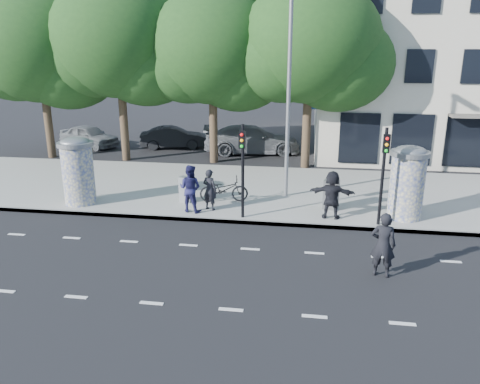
% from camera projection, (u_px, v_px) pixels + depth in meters
% --- Properties ---
extents(ground, '(120.00, 120.00, 0.00)m').
position_uv_depth(ground, '(244.00, 269.00, 13.38)').
color(ground, black).
rests_on(ground, ground).
extents(sidewalk, '(40.00, 8.00, 0.15)m').
position_uv_depth(sidewalk, '(268.00, 191.00, 20.44)').
color(sidewalk, gray).
rests_on(sidewalk, ground).
extents(curb, '(40.00, 0.10, 0.16)m').
position_uv_depth(curb, '(258.00, 223.00, 16.71)').
color(curb, slate).
rests_on(curb, ground).
extents(lane_dash_near, '(32.00, 0.12, 0.01)m').
position_uv_depth(lane_dash_near, '(231.00, 310.00, 11.30)').
color(lane_dash_near, silver).
rests_on(lane_dash_near, ground).
extents(lane_dash_far, '(32.00, 0.12, 0.01)m').
position_uv_depth(lane_dash_far, '(250.00, 249.00, 14.70)').
color(lane_dash_far, silver).
rests_on(lane_dash_far, ground).
extents(ad_column_left, '(1.36, 1.36, 2.65)m').
position_uv_depth(ad_column_left, '(78.00, 169.00, 18.21)').
color(ad_column_left, beige).
rests_on(ad_column_left, sidewalk).
extents(ad_column_right, '(1.36, 1.36, 2.65)m').
position_uv_depth(ad_column_right, '(407.00, 181.00, 16.62)').
color(ad_column_right, beige).
rests_on(ad_column_right, sidewalk).
extents(traffic_pole_near, '(0.22, 0.31, 3.40)m').
position_uv_depth(traffic_pole_near, '(243.00, 162.00, 16.39)').
color(traffic_pole_near, black).
rests_on(traffic_pole_near, sidewalk).
extents(traffic_pole_far, '(0.22, 0.31, 3.40)m').
position_uv_depth(traffic_pole_far, '(384.00, 167.00, 15.70)').
color(traffic_pole_far, black).
rests_on(traffic_pole_far, sidewalk).
extents(street_lamp, '(0.25, 0.93, 8.00)m').
position_uv_depth(street_lamp, '(289.00, 82.00, 18.12)').
color(street_lamp, slate).
rests_on(street_lamp, sidewalk).
extents(tree_far_left, '(7.20, 7.20, 9.26)m').
position_uv_depth(tree_far_left, '(39.00, 45.00, 25.22)').
color(tree_far_left, '#38281C').
rests_on(tree_far_left, ground).
extents(tree_mid_left, '(7.20, 7.20, 9.57)m').
position_uv_depth(tree_mid_left, '(118.00, 39.00, 24.49)').
color(tree_mid_left, '#38281C').
rests_on(tree_mid_left, ground).
extents(tree_near_left, '(6.80, 6.80, 8.97)m').
position_uv_depth(tree_near_left, '(212.00, 48.00, 24.09)').
color(tree_near_left, '#38281C').
rests_on(tree_near_left, ground).
extents(tree_center, '(7.00, 7.00, 9.30)m').
position_uv_depth(tree_center, '(310.00, 42.00, 22.92)').
color(tree_center, '#38281C').
rests_on(tree_center, ground).
extents(ped_a, '(0.90, 0.74, 1.58)m').
position_uv_depth(ped_a, '(72.00, 182.00, 18.58)').
color(ped_a, black).
rests_on(ped_a, sidewalk).
extents(ped_b, '(0.68, 0.57, 1.58)m').
position_uv_depth(ped_b, '(210.00, 190.00, 17.62)').
color(ped_b, black).
rests_on(ped_b, sidewalk).
extents(ped_c, '(1.00, 0.85, 1.79)m').
position_uv_depth(ped_c, '(190.00, 188.00, 17.42)').
color(ped_c, '#1E1D49').
rests_on(ped_c, sidewalk).
extents(ped_f, '(1.69, 0.76, 1.76)m').
position_uv_depth(ped_f, '(332.00, 195.00, 16.72)').
color(ped_f, black).
rests_on(ped_f, sidewalk).
extents(man_road, '(0.75, 0.56, 1.85)m').
position_uv_depth(man_road, '(383.00, 245.00, 12.74)').
color(man_road, black).
rests_on(man_road, ground).
extents(bicycle, '(1.05, 2.03, 1.01)m').
position_uv_depth(bicycle, '(224.00, 189.00, 18.64)').
color(bicycle, black).
rests_on(bicycle, sidewalk).
extents(cabinet_left, '(0.56, 0.47, 1.01)m').
position_uv_depth(cabinet_left, '(186.00, 189.00, 18.67)').
color(cabinet_left, gray).
rests_on(cabinet_left, sidewalk).
extents(cabinet_right, '(0.62, 0.52, 1.14)m').
position_uv_depth(cabinet_right, '(331.00, 195.00, 17.78)').
color(cabinet_right, slate).
rests_on(cabinet_right, sidewalk).
extents(car_left, '(2.98, 4.39, 1.39)m').
position_uv_depth(car_left, '(89.00, 136.00, 29.63)').
color(car_left, slate).
rests_on(car_left, ground).
extents(car_mid, '(2.45, 4.31, 1.35)m').
position_uv_depth(car_mid, '(173.00, 137.00, 29.33)').
color(car_mid, black).
rests_on(car_mid, ground).
extents(car_right, '(3.33, 6.03, 1.65)m').
position_uv_depth(car_right, '(252.00, 140.00, 27.83)').
color(car_right, '#5A5D62').
rests_on(car_right, ground).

